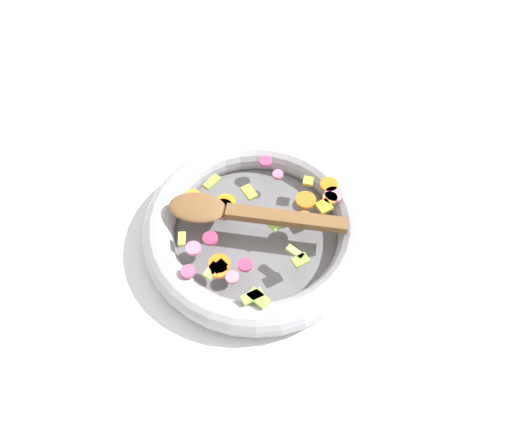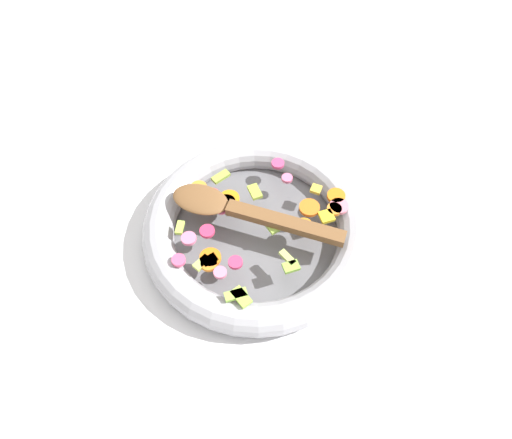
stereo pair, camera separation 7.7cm
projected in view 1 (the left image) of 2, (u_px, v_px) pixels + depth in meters
The scene contains 4 objects.
ground_plane at pixel (256, 237), 0.81m from camera, with size 4.00×4.00×0.00m, color silver.
skillet at pixel (256, 229), 0.79m from camera, with size 0.36×0.36×0.05m.
chopped_vegetables at pixel (255, 222), 0.76m from camera, with size 0.24×0.27×0.01m.
wooden_spoon at pixel (237, 212), 0.76m from camera, with size 0.28×0.10×0.01m.
Camera 1 is at (0.16, -0.40, 0.69)m, focal length 35.00 mm.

